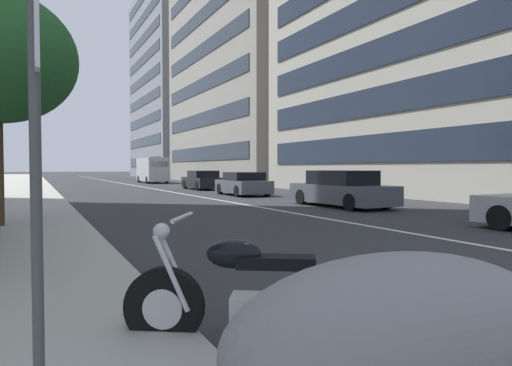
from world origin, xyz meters
The scene contains 11 objects.
lane_centre_stripe centered at (35.00, 0.00, 0.00)m, with size 110.00×0.16×0.01m, color silver.
motorcycle_second_in_row centered at (-0.01, 6.07, 0.58)m, with size 1.25×2.09×1.07m.
motorcycle_under_tarp centered at (1.52, 6.16, 0.43)m, with size 1.27×1.92×1.11m.
car_following_behind centered at (12.04, -2.96, 0.67)m, with size 4.72×1.91×1.41m.
car_far_down_avenue centered at (20.28, -2.60, 0.61)m, with size 4.23×2.07×1.28m.
car_lead_in_lane centered at (27.66, -2.89, 0.63)m, with size 4.47×1.96×1.33m.
delivery_van_ahead centered at (42.82, -3.01, 1.36)m, with size 6.10×2.19×2.54m.
parking_sign_by_curb centered at (0.92, 7.73, 1.88)m, with size 0.32×0.06×2.76m.
street_lamp_with_banners centered at (10.13, 7.39, 5.33)m, with size 1.26×2.18×8.85m.
office_tower_mid_left centered at (43.15, -15.77, 19.24)m, with size 25.64×14.58×38.48m.
office_tower_far_left_down_avenue centered at (71.31, -16.33, 15.62)m, with size 23.75×15.70×31.23m.
Camera 1 is at (-1.69, 7.74, 1.50)m, focal length 30.77 mm.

